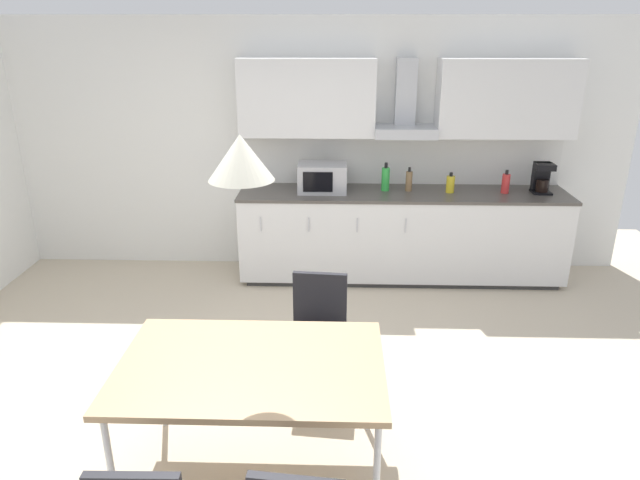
# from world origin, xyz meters

# --- Properties ---
(ground_plane) EXTENTS (8.67, 7.31, 0.02)m
(ground_plane) POSITION_xyz_m (0.00, 0.00, -0.01)
(ground_plane) COLOR beige
(wall_back) EXTENTS (6.94, 0.10, 2.58)m
(wall_back) POSITION_xyz_m (0.00, 2.49, 1.29)
(wall_back) COLOR white
(wall_back) RESTS_ON ground_plane
(kitchen_counter) EXTENTS (3.28, 0.69, 0.92)m
(kitchen_counter) POSITION_xyz_m (1.12, 2.11, 0.46)
(kitchen_counter) COLOR #333333
(kitchen_counter) RESTS_ON ground_plane
(backsplash_tile) EXTENTS (3.26, 0.02, 0.47)m
(backsplash_tile) POSITION_xyz_m (1.12, 2.42, 1.15)
(backsplash_tile) COLOR silver
(backsplash_tile) RESTS_ON kitchen_counter
(upper_wall_cabinets) EXTENTS (3.26, 0.40, 0.74)m
(upper_wall_cabinets) POSITION_xyz_m (1.12, 2.27, 1.81)
(upper_wall_cabinets) COLOR silver
(microwave) EXTENTS (0.48, 0.35, 0.28)m
(microwave) POSITION_xyz_m (0.31, 2.10, 1.06)
(microwave) COLOR #ADADB2
(microwave) RESTS_ON kitchen_counter
(coffee_maker) EXTENTS (0.18, 0.19, 0.30)m
(coffee_maker) POSITION_xyz_m (2.48, 2.13, 1.07)
(coffee_maker) COLOR black
(coffee_maker) RESTS_ON kitchen_counter
(bottle_green) EXTENTS (0.08, 0.08, 0.28)m
(bottle_green) POSITION_xyz_m (0.94, 2.15, 1.04)
(bottle_green) COLOR green
(bottle_green) RESTS_ON kitchen_counter
(bottle_brown) EXTENTS (0.07, 0.07, 0.24)m
(bottle_brown) POSITION_xyz_m (1.18, 2.15, 1.02)
(bottle_brown) COLOR brown
(bottle_brown) RESTS_ON kitchen_counter
(bottle_red) EXTENTS (0.08, 0.08, 0.23)m
(bottle_red) POSITION_xyz_m (2.12, 2.10, 1.02)
(bottle_red) COLOR red
(bottle_red) RESTS_ON kitchen_counter
(bottle_yellow) EXTENTS (0.08, 0.08, 0.20)m
(bottle_yellow) POSITION_xyz_m (1.58, 2.10, 1.00)
(bottle_yellow) COLOR yellow
(bottle_yellow) RESTS_ON kitchen_counter
(dining_table) EXTENTS (1.45, 0.95, 0.76)m
(dining_table) POSITION_xyz_m (0.00, -0.76, 0.71)
(dining_table) COLOR tan
(dining_table) RESTS_ON ground_plane
(chair_far_right) EXTENTS (0.43, 0.43, 0.87)m
(chair_far_right) POSITION_xyz_m (0.34, 0.10, 0.53)
(chair_far_right) COLOR black
(chair_far_right) RESTS_ON ground_plane
(pendant_lamp) EXTENTS (0.32, 0.32, 0.22)m
(pendant_lamp) POSITION_xyz_m (0.00, -0.76, 1.89)
(pendant_lamp) COLOR silver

